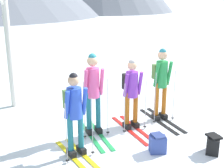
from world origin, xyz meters
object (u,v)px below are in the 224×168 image
object	(u,v)px
skier_in_blue	(74,110)
skier_in_purple	(131,91)
backpack_on_snow_front	(158,144)
skier_in_pink	(93,90)
skier_in_green	(161,80)
backpack_on_snow_beside	(213,144)
birch_tree_tall	(7,30)

from	to	relation	value
skier_in_blue	skier_in_purple	xyz separation A→B (m)	(1.50, 0.77, -0.01)
skier_in_purple	backpack_on_snow_front	distance (m)	1.43
skier_in_pink	skier_in_purple	distance (m)	0.91
skier_in_pink	skier_in_purple	world-z (taller)	skier_in_pink
skier_in_blue	skier_in_green	distance (m)	2.59
skier_in_blue	backpack_on_snow_beside	world-z (taller)	skier_in_blue
skier_in_pink	backpack_on_snow_beside	world-z (taller)	skier_in_pink
birch_tree_tall	backpack_on_snow_front	size ratio (longest dim) A/B	11.07
skier_in_green	backpack_on_snow_front	bearing A→B (deg)	-119.67
skier_in_blue	backpack_on_snow_front	distance (m)	1.78
skier_in_pink	backpack_on_snow_beside	xyz separation A→B (m)	(1.98, -1.61, -0.85)
backpack_on_snow_front	birch_tree_tall	bearing A→B (deg)	125.26
birch_tree_tall	backpack_on_snow_beside	distance (m)	5.77
skier_in_blue	skier_in_pink	world-z (taller)	skier_in_pink
skier_in_blue	birch_tree_tall	size ratio (longest dim) A/B	0.40
skier_in_blue	backpack_on_snow_beside	xyz separation A→B (m)	(2.57, -0.84, -0.75)
skier_in_green	birch_tree_tall	xyz separation A→B (m)	(-3.42, 2.21, 1.10)
birch_tree_tall	skier_in_green	bearing A→B (deg)	-32.92
skier_in_green	birch_tree_tall	world-z (taller)	birch_tree_tall
backpack_on_snow_beside	backpack_on_snow_front	bearing A→B (deg)	158.84
skier_in_pink	backpack_on_snow_front	distance (m)	1.77
skier_in_purple	skier_in_green	bearing A→B (deg)	14.85
birch_tree_tall	skier_in_blue	bearing A→B (deg)	-72.15
skier_in_pink	birch_tree_tall	world-z (taller)	birch_tree_tall
skier_in_purple	skier_in_green	world-z (taller)	skier_in_green
skier_in_purple	birch_tree_tall	bearing A→B (deg)	135.98
skier_in_blue	birch_tree_tall	xyz separation A→B (m)	(-1.04, 3.22, 1.19)
backpack_on_snow_beside	skier_in_green	bearing A→B (deg)	95.85
skier_in_pink	birch_tree_tall	size ratio (longest dim) A/B	0.44
skier_in_purple	skier_in_green	size ratio (longest dim) A/B	0.93
skier_in_blue	birch_tree_tall	world-z (taller)	birch_tree_tall
skier_in_pink	backpack_on_snow_front	xyz separation A→B (m)	(0.96, -1.21, -0.85)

